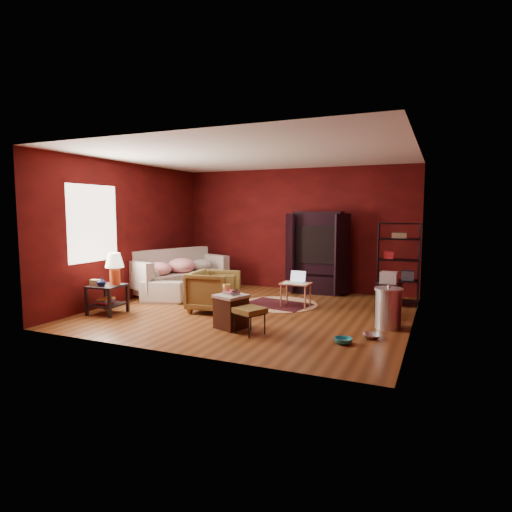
{
  "coord_description": "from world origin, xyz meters",
  "views": [
    {
      "loc": [
        3.14,
        -6.97,
        1.82
      ],
      "look_at": [
        0.0,
        0.2,
        1.0
      ],
      "focal_mm": 30.0,
      "sensor_mm": 36.0,
      "label": 1
    }
  ],
  "objects_px": {
    "hamper": "(231,311)",
    "wire_shelving": "(399,260)",
    "sofa": "(176,275)",
    "side_table": "(111,277)",
    "armchair": "(214,289)",
    "laptop_desk": "(296,285)",
    "tv_armoire": "(318,251)"
  },
  "relations": [
    {
      "from": "hamper",
      "to": "wire_shelving",
      "type": "bearing_deg",
      "value": 50.87
    },
    {
      "from": "sofa",
      "to": "side_table",
      "type": "xyz_separation_m",
      "value": [
        -0.04,
        -1.96,
        0.23
      ]
    },
    {
      "from": "sofa",
      "to": "armchair",
      "type": "distance_m",
      "value": 1.88
    },
    {
      "from": "armchair",
      "to": "hamper",
      "type": "bearing_deg",
      "value": -143.33
    },
    {
      "from": "side_table",
      "to": "wire_shelving",
      "type": "relative_size",
      "value": 0.68
    },
    {
      "from": "hamper",
      "to": "laptop_desk",
      "type": "bearing_deg",
      "value": 75.35
    },
    {
      "from": "tv_armoire",
      "to": "wire_shelving",
      "type": "distance_m",
      "value": 1.88
    },
    {
      "from": "armchair",
      "to": "side_table",
      "type": "distance_m",
      "value": 1.83
    },
    {
      "from": "side_table",
      "to": "laptop_desk",
      "type": "distance_m",
      "value": 3.38
    },
    {
      "from": "wire_shelving",
      "to": "hamper",
      "type": "bearing_deg",
      "value": -134.38
    },
    {
      "from": "side_table",
      "to": "hamper",
      "type": "relative_size",
      "value": 1.79
    },
    {
      "from": "hamper",
      "to": "laptop_desk",
      "type": "distance_m",
      "value": 1.86
    },
    {
      "from": "laptop_desk",
      "to": "tv_armoire",
      "type": "height_order",
      "value": "tv_armoire"
    },
    {
      "from": "side_table",
      "to": "hamper",
      "type": "bearing_deg",
      "value": -0.09
    },
    {
      "from": "hamper",
      "to": "laptop_desk",
      "type": "xyz_separation_m",
      "value": [
        0.47,
        1.79,
        0.15
      ]
    },
    {
      "from": "laptop_desk",
      "to": "hamper",
      "type": "bearing_deg",
      "value": -103.53
    },
    {
      "from": "sofa",
      "to": "tv_armoire",
      "type": "height_order",
      "value": "tv_armoire"
    },
    {
      "from": "sofa",
      "to": "wire_shelving",
      "type": "height_order",
      "value": "wire_shelving"
    },
    {
      "from": "hamper",
      "to": "laptop_desk",
      "type": "height_order",
      "value": "laptop_desk"
    },
    {
      "from": "hamper",
      "to": "wire_shelving",
      "type": "height_order",
      "value": "wire_shelving"
    },
    {
      "from": "sofa",
      "to": "hamper",
      "type": "xyz_separation_m",
      "value": [
        2.35,
        -1.97,
        -0.15
      ]
    },
    {
      "from": "sofa",
      "to": "tv_armoire",
      "type": "distance_m",
      "value": 3.17
    },
    {
      "from": "sofa",
      "to": "armchair",
      "type": "bearing_deg",
      "value": -141.71
    },
    {
      "from": "armchair",
      "to": "tv_armoire",
      "type": "distance_m",
      "value": 2.82
    },
    {
      "from": "laptop_desk",
      "to": "tv_armoire",
      "type": "relative_size",
      "value": 0.37
    },
    {
      "from": "hamper",
      "to": "tv_armoire",
      "type": "relative_size",
      "value": 0.33
    },
    {
      "from": "side_table",
      "to": "laptop_desk",
      "type": "bearing_deg",
      "value": 31.98
    },
    {
      "from": "hamper",
      "to": "side_table",
      "type": "bearing_deg",
      "value": 179.91
    },
    {
      "from": "tv_armoire",
      "to": "laptop_desk",
      "type": "bearing_deg",
      "value": -93.57
    },
    {
      "from": "sofa",
      "to": "tv_armoire",
      "type": "relative_size",
      "value": 1.19
    },
    {
      "from": "side_table",
      "to": "hamper",
      "type": "distance_m",
      "value": 2.42
    },
    {
      "from": "armchair",
      "to": "hamper",
      "type": "xyz_separation_m",
      "value": [
        0.81,
        -0.89,
        -0.13
      ]
    }
  ]
}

